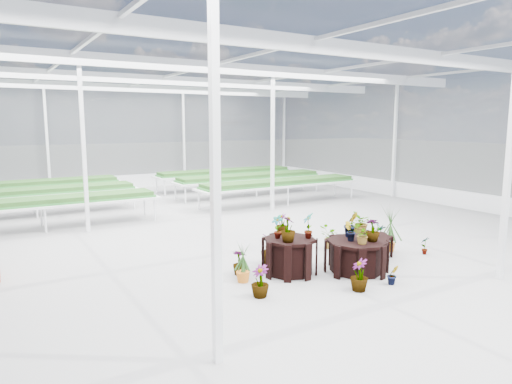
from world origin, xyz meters
TOP-DOWN VIEW (x-y plane):
  - ground_plane at (0.00, 0.00)m, footprint 24.00×24.00m
  - greenhouse_shell at (0.00, 0.00)m, footprint 18.00×24.00m
  - steel_frame at (0.00, 0.00)m, footprint 18.00×24.00m
  - nursery_benches at (0.00, 7.20)m, footprint 16.00×7.00m
  - plinth_tall at (-0.29, -1.69)m, footprint 1.17×1.17m
  - plinth_mid at (0.91, -2.29)m, footprint 1.46×1.46m
  - plinth_low at (1.91, -1.59)m, footprint 1.14×1.14m
  - nursery_plants at (0.77, -1.64)m, footprint 4.85×2.82m

SIDE VIEW (x-z plane):
  - ground_plane at x=0.00m, z-range 0.00..0.00m
  - plinth_low at x=1.91m, z-range 0.00..0.47m
  - plinth_mid at x=0.91m, z-range 0.00..0.65m
  - plinth_tall at x=-0.29m, z-range 0.00..0.72m
  - nursery_benches at x=0.00m, z-range 0.00..0.84m
  - nursery_plants at x=0.77m, z-range -0.08..1.15m
  - greenhouse_shell at x=0.00m, z-range 0.00..4.50m
  - steel_frame at x=0.00m, z-range 0.00..4.50m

